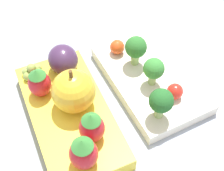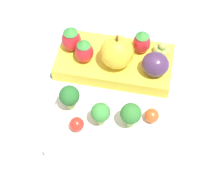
% 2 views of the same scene
% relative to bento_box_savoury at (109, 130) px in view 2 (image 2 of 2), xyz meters
% --- Properties ---
extents(ground_plane, '(4.00, 4.00, 0.00)m').
position_rel_bento_box_savoury_xyz_m(ground_plane, '(0.01, -0.07, -0.01)').
color(ground_plane, '#939EB2').
extents(bento_box_savoury, '(0.20, 0.13, 0.02)m').
position_rel_bento_box_savoury_xyz_m(bento_box_savoury, '(0.00, 0.00, 0.00)').
color(bento_box_savoury, silver).
rests_on(bento_box_savoury, ground_plane).
extents(bento_box_fruit, '(0.21, 0.11, 0.03)m').
position_rel_bento_box_savoury_xyz_m(bento_box_fruit, '(0.02, -0.13, 0.00)').
color(bento_box_fruit, yellow).
rests_on(bento_box_fruit, ground_plane).
extents(broccoli_floret_0, '(0.03, 0.03, 0.05)m').
position_rel_bento_box_savoury_xyz_m(broccoli_floret_0, '(0.02, -0.01, 0.04)').
color(broccoli_floret_0, '#93B770').
rests_on(broccoli_floret_0, bento_box_savoury).
extents(broccoli_floret_1, '(0.03, 0.03, 0.05)m').
position_rel_bento_box_savoury_xyz_m(broccoli_floret_1, '(0.07, -0.02, 0.04)').
color(broccoli_floret_1, '#93B770').
rests_on(broccoli_floret_1, bento_box_savoury).
extents(broccoli_floret_2, '(0.03, 0.03, 0.05)m').
position_rel_bento_box_savoury_xyz_m(broccoli_floret_2, '(-0.03, -0.01, 0.04)').
color(broccoli_floret_2, '#93B770').
rests_on(broccoli_floret_2, bento_box_savoury).
extents(cherry_tomato_0, '(0.02, 0.02, 0.02)m').
position_rel_bento_box_savoury_xyz_m(cherry_tomato_0, '(0.05, 0.01, 0.02)').
color(cherry_tomato_0, red).
rests_on(cherry_tomato_0, bento_box_savoury).
extents(cherry_tomato_1, '(0.02, 0.02, 0.02)m').
position_rel_bento_box_savoury_xyz_m(cherry_tomato_1, '(-0.06, -0.03, 0.02)').
color(cherry_tomato_1, '#DB4C1E').
rests_on(cherry_tomato_1, bento_box_savoury).
extents(apple, '(0.06, 0.06, 0.07)m').
position_rel_bento_box_savoury_xyz_m(apple, '(0.01, -0.12, 0.05)').
color(apple, gold).
rests_on(apple, bento_box_fruit).
extents(strawberry_0, '(0.03, 0.03, 0.05)m').
position_rel_bento_box_savoury_xyz_m(strawberry_0, '(0.07, -0.12, 0.04)').
color(strawberry_0, red).
rests_on(strawberry_0, bento_box_fruit).
extents(strawberry_1, '(0.03, 0.03, 0.05)m').
position_rel_bento_box_savoury_xyz_m(strawberry_1, '(-0.02, -0.16, 0.04)').
color(strawberry_1, red).
rests_on(strawberry_1, bento_box_fruit).
extents(strawberry_2, '(0.03, 0.03, 0.05)m').
position_rel_bento_box_savoury_xyz_m(strawberry_2, '(0.10, -0.14, 0.04)').
color(strawberry_2, red).
rests_on(strawberry_2, bento_box_fruit).
extents(plum, '(0.05, 0.04, 0.04)m').
position_rel_bento_box_savoury_xyz_m(plum, '(-0.05, -0.12, 0.04)').
color(plum, '#42284C').
rests_on(plum, bento_box_fruit).
extents(grape_cluster, '(0.03, 0.03, 0.02)m').
position_rel_bento_box_savoury_xyz_m(grape_cluster, '(-0.06, -0.16, 0.03)').
color(grape_cluster, '#8EA84C').
rests_on(grape_cluster, bento_box_fruit).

